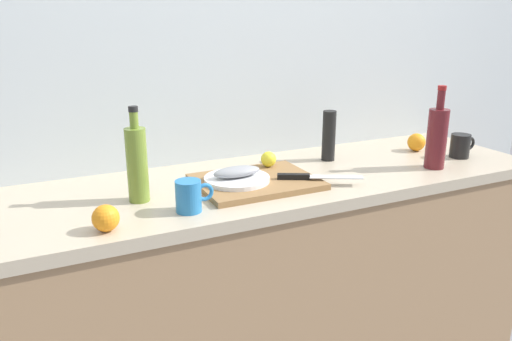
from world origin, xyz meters
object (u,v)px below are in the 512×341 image
olive_oil_bottle (137,163)px  wine_bottle (437,137)px  chef_knife (309,177)px  lemon_0 (269,159)px  coffee_mug_1 (461,146)px  pepper_mill (329,136)px  cutting_board (256,182)px  coffee_mug_0 (189,196)px  orange_0 (416,142)px  white_plate (237,179)px  fish_fillet (237,172)px

olive_oil_bottle → wine_bottle: wine_bottle is taller
chef_knife → olive_oil_bottle: size_ratio=0.92×
lemon_0 → coffee_mug_1: size_ratio=0.48×
lemon_0 → wine_bottle: 0.63m
pepper_mill → wine_bottle: bearing=-40.6°
cutting_board → coffee_mug_1: size_ratio=3.40×
olive_oil_bottle → coffee_mug_0: (0.11, -0.15, -0.07)m
orange_0 → coffee_mug_0: bearing=-167.3°
white_plate → chef_knife: size_ratio=0.81×
cutting_board → coffee_mug_0: 0.31m
lemon_0 → pepper_mill: size_ratio=0.29×
coffee_mug_0 → pepper_mill: 0.73m
olive_oil_bottle → coffee_mug_1: olive_oil_bottle is taller
cutting_board → wine_bottle: bearing=-9.1°
wine_bottle → pepper_mill: (-0.30, 0.26, -0.02)m
wine_bottle → coffee_mug_1: wine_bottle is taller
coffee_mug_1 → chef_knife: bearing=-177.3°
cutting_board → chef_knife: size_ratio=1.47×
chef_knife → wine_bottle: size_ratio=0.88×
cutting_board → wine_bottle: 0.71m
lemon_0 → wine_bottle: size_ratio=0.18×
fish_fillet → cutting_board: bearing=-5.4°
fish_fillet → chef_knife: (0.23, -0.09, -0.02)m
olive_oil_bottle → pepper_mill: 0.79m
coffee_mug_1 → olive_oil_bottle: bearing=177.3°
cutting_board → olive_oil_bottle: 0.41m
olive_oil_bottle → coffee_mug_0: olive_oil_bottle is taller
olive_oil_bottle → coffee_mug_0: 0.20m
chef_knife → pepper_mill: size_ratio=1.37×
white_plate → chef_knife: (0.23, -0.09, 0.00)m
lemon_0 → orange_0: size_ratio=0.75×
chef_knife → pepper_mill: pepper_mill is taller
cutting_board → lemon_0: (0.10, 0.11, 0.04)m
fish_fillet → chef_knife: 0.24m
cutting_board → white_plate: size_ratio=1.81×
olive_oil_bottle → pepper_mill: olive_oil_bottle is taller
coffee_mug_0 → fish_fillet: bearing=33.7°
white_plate → wine_bottle: wine_bottle is taller
chef_knife → coffee_mug_0: coffee_mug_0 is taller
cutting_board → fish_fillet: (-0.07, 0.01, 0.04)m
chef_knife → orange_0: bearing=43.5°
olive_oil_bottle → cutting_board: bearing=-2.3°
white_plate → orange_0: (0.87, 0.10, 0.01)m
cutting_board → coffee_mug_0: (-0.28, -0.13, 0.04)m
fish_fillet → wine_bottle: (0.76, -0.12, 0.07)m
chef_knife → lemon_0: 0.20m
chef_knife → coffee_mug_0: size_ratio=2.33×
white_plate → wine_bottle: size_ratio=0.71×
cutting_board → olive_oil_bottle: olive_oil_bottle is taller
pepper_mill → olive_oil_bottle: bearing=-170.3°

